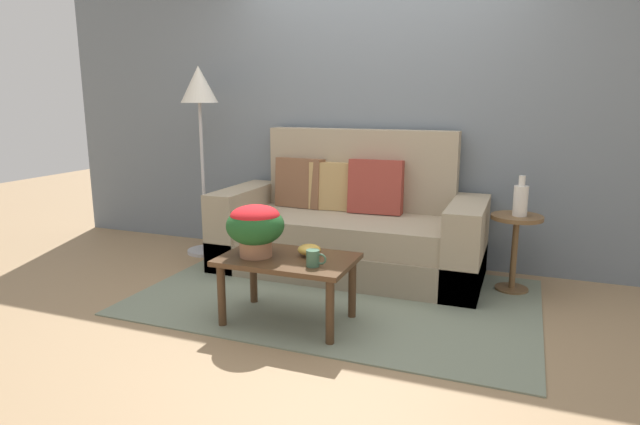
% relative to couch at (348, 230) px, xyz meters
% --- Properties ---
extents(ground_plane, '(14.00, 14.00, 0.00)m').
position_rel_couch_xyz_m(ground_plane, '(0.12, -0.74, -0.34)').
color(ground_plane, '#997A56').
extents(wall_back, '(6.40, 0.12, 2.86)m').
position_rel_couch_xyz_m(wall_back, '(0.12, 0.47, 1.09)').
color(wall_back, slate).
rests_on(wall_back, ground).
extents(area_rug, '(2.75, 1.77, 0.01)m').
position_rel_couch_xyz_m(area_rug, '(0.12, -0.62, -0.34)').
color(area_rug, gray).
rests_on(area_rug, ground).
extents(couch, '(2.14, 0.89, 1.15)m').
position_rel_couch_xyz_m(couch, '(0.00, 0.00, 0.00)').
color(couch, gray).
rests_on(couch, ground).
extents(coffee_table, '(0.83, 0.53, 0.43)m').
position_rel_couch_xyz_m(coffee_table, '(-0.03, -1.13, 0.02)').
color(coffee_table, '#442D1B').
rests_on(coffee_table, ground).
extents(side_table, '(0.37, 0.37, 0.57)m').
position_rel_couch_xyz_m(side_table, '(1.28, -0.02, 0.05)').
color(side_table, brown).
rests_on(side_table, ground).
extents(floor_lamp, '(0.34, 0.34, 1.68)m').
position_rel_couch_xyz_m(floor_lamp, '(-1.39, 0.02, 1.00)').
color(floor_lamp, '#B2B2B7').
rests_on(floor_lamp, ground).
extents(potted_plant, '(0.36, 0.36, 0.32)m').
position_rel_couch_xyz_m(potted_plant, '(-0.22, -1.18, 0.29)').
color(potted_plant, '#A36B4C').
rests_on(potted_plant, coffee_table).
extents(coffee_mug, '(0.12, 0.08, 0.10)m').
position_rel_couch_xyz_m(coffee_mug, '(0.19, -1.25, 0.14)').
color(coffee_mug, '#3D664C').
rests_on(coffee_mug, coffee_table).
extents(snack_bowl, '(0.15, 0.15, 0.07)m').
position_rel_couch_xyz_m(snack_bowl, '(0.09, -1.06, 0.13)').
color(snack_bowl, gold).
rests_on(snack_bowl, coffee_table).
extents(table_vase, '(0.10, 0.10, 0.29)m').
position_rel_couch_xyz_m(table_vase, '(1.30, -0.03, 0.35)').
color(table_vase, silver).
rests_on(table_vase, side_table).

